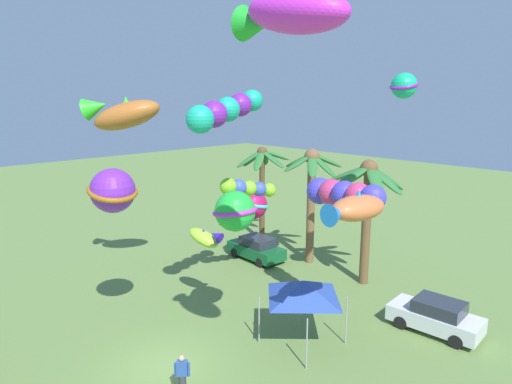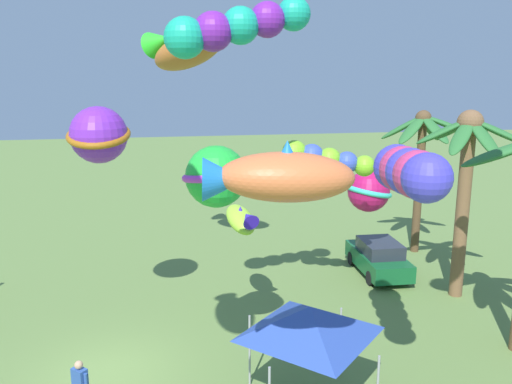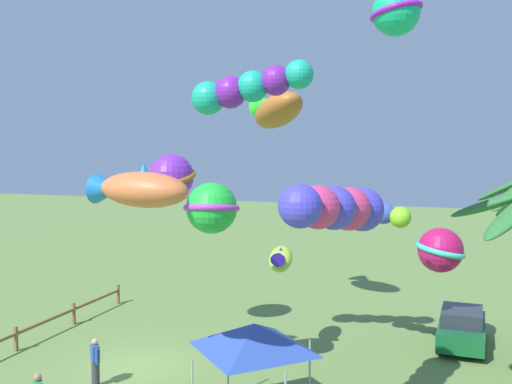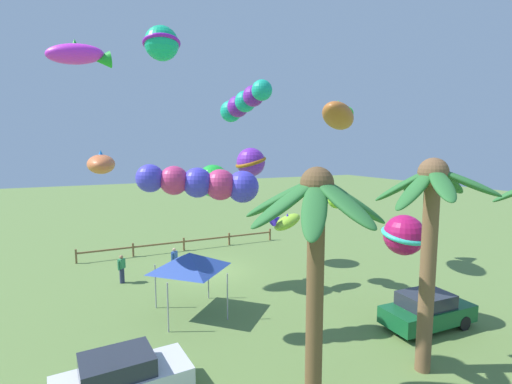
% 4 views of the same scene
% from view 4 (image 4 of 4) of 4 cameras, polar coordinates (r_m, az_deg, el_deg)
% --- Properties ---
extents(ground_plane, '(120.00, 120.00, 0.00)m').
position_cam_4_polar(ground_plane, '(23.67, -7.28, -11.83)').
color(ground_plane, olive).
extents(palm_tree_1, '(4.30, 4.51, 7.02)m').
position_cam_4_polar(palm_tree_1, '(10.91, 9.06, -4.99)').
color(palm_tree_1, brown).
rests_on(palm_tree_1, ground).
extents(palm_tree_2, '(3.71, 3.64, 7.22)m').
position_cam_4_polar(palm_tree_2, '(13.49, 24.89, -3.49)').
color(palm_tree_2, brown).
rests_on(palm_tree_2, ground).
extents(rail_fence, '(14.39, 0.12, 0.95)m').
position_cam_4_polar(rail_fence, '(28.31, -10.87, -7.50)').
color(rail_fence, brown).
rests_on(rail_fence, ground).
extents(parked_car_0, '(4.00, 1.95, 1.51)m').
position_cam_4_polar(parked_car_0, '(13.03, -19.68, -25.08)').
color(parked_car_0, silver).
rests_on(parked_car_0, ground).
extents(parked_car_1, '(3.96, 1.86, 1.51)m').
position_cam_4_polar(parked_car_1, '(18.03, 24.46, -15.98)').
color(parked_car_1, '#145B2D').
rests_on(parked_car_1, ground).
extents(spectator_0, '(0.43, 0.43, 1.59)m').
position_cam_4_polar(spectator_0, '(23.34, -12.23, -10.11)').
color(spectator_0, '#38383D').
rests_on(spectator_0, ground).
extents(spectator_1, '(0.43, 0.43, 1.59)m').
position_cam_4_polar(spectator_1, '(22.67, -19.65, -10.88)').
color(spectator_1, '#2D3351').
rests_on(spectator_1, ground).
extents(festival_tent, '(2.86, 2.86, 2.85)m').
position_cam_4_polar(festival_tent, '(17.44, -10.02, -10.24)').
color(festival_tent, '#9E9EA3').
rests_on(festival_tent, ground).
extents(kite_fish_0, '(1.35, 2.62, 1.05)m').
position_cam_4_polar(kite_fish_0, '(17.75, -22.37, 3.97)').
color(kite_fish_0, orange).
extents(kite_fish_1, '(2.14, 1.20, 1.15)m').
position_cam_4_polar(kite_fish_1, '(20.00, 4.52, -4.45)').
color(kite_fish_1, '#A3E138').
extents(kite_tube_2, '(1.32, 4.13, 1.74)m').
position_cam_4_polar(kite_tube_2, '(19.21, -1.93, 13.33)').
color(kite_tube_2, '#19B591').
extents(kite_tube_3, '(4.50, 2.09, 1.53)m').
position_cam_4_polar(kite_tube_3, '(14.47, -7.96, 1.34)').
color(kite_tube_3, '#443DD7').
extents(kite_ball_4, '(1.24, 1.24, 1.05)m').
position_cam_4_polar(kite_ball_4, '(12.83, -14.09, 20.97)').
color(kite_ball_4, '#15BF81').
extents(kite_ball_5, '(2.13, 2.14, 1.80)m').
position_cam_4_polar(kite_ball_5, '(23.68, -0.80, 4.53)').
color(kite_ball_5, purple).
extents(kite_ball_6, '(2.15, 2.15, 1.71)m').
position_cam_4_polar(kite_ball_6, '(17.19, 21.47, -6.07)').
color(kite_ball_6, '#BD155B').
extents(kite_fish_7, '(4.07, 3.78, 2.17)m').
position_cam_4_polar(kite_fish_7, '(23.53, 12.43, 11.30)').
color(kite_fish_7, '#BB6628').
extents(kite_fish_8, '(3.17, 1.52, 1.37)m').
position_cam_4_polar(kite_fish_8, '(22.04, -25.18, 18.30)').
color(kite_fish_8, '#EE31E6').
extents(kite_tube_9, '(1.44, 3.17, 1.25)m').
position_cam_4_polar(kite_tube_9, '(17.37, 10.36, 0.27)').
color(kite_tube_9, '#84D528').
extents(kite_ball_10, '(2.18, 2.18, 1.64)m').
position_cam_4_polar(kite_ball_10, '(19.30, -6.51, 1.70)').
color(kite_ball_10, green).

